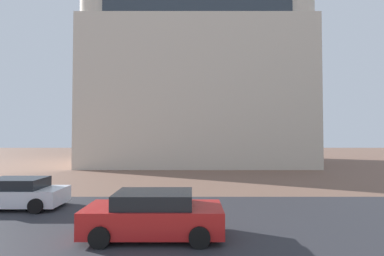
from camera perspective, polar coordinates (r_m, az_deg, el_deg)
ground_plane at (r=11.45m, az=-0.90°, el=-18.46°), size 120.00×120.00×0.00m
street_asphalt_strip at (r=10.94m, az=-0.94°, el=-19.26°), size 120.00×7.82×0.00m
landmark_building at (r=33.35m, az=1.22°, el=9.20°), size 24.39×15.55×31.40m
car_white at (r=14.79m, az=-33.66°, el=-11.70°), size 4.16×1.94×1.36m
car_red at (r=9.17m, az=-8.30°, el=-18.10°), size 4.45×1.97×1.47m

